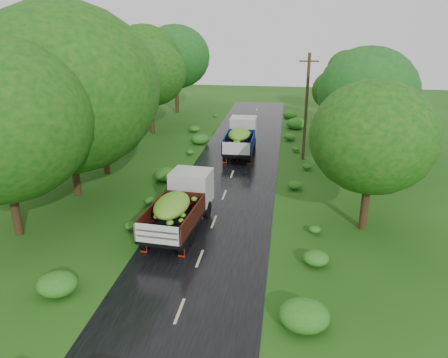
# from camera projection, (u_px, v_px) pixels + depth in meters

# --- Properties ---
(ground) EXTENTS (120.00, 120.00, 0.00)m
(ground) POSITION_uv_depth(u_px,v_px,m) (180.00, 311.00, 17.03)
(ground) COLOR #15420E
(ground) RESTS_ON ground
(road) EXTENTS (6.50, 80.00, 0.02)m
(road) POSITION_uv_depth(u_px,v_px,m) (204.00, 248.00, 21.67)
(road) COLOR black
(road) RESTS_ON ground
(road_lines) EXTENTS (0.12, 69.60, 0.00)m
(road_lines) POSITION_uv_depth(u_px,v_px,m) (207.00, 238.00, 22.59)
(road_lines) COLOR #BFB78C
(road_lines) RESTS_ON road
(truck_near) EXTENTS (2.74, 6.49, 2.66)m
(truck_near) POSITION_uv_depth(u_px,v_px,m) (181.00, 203.00, 23.15)
(truck_near) COLOR black
(truck_near) RESTS_ON ground
(truck_far) EXTENTS (2.29, 6.36, 2.67)m
(truck_far) POSITION_uv_depth(u_px,v_px,m) (241.00, 136.00, 36.26)
(truck_far) COLOR black
(truck_far) RESTS_ON ground
(utility_pole) EXTENTS (1.46, 0.25, 8.32)m
(utility_pole) POSITION_uv_depth(u_px,v_px,m) (306.00, 107.00, 33.75)
(utility_pole) COLOR #382616
(utility_pole) RESTS_ON ground
(trees_left) EXTENTS (6.28, 36.06, 8.93)m
(trees_left) POSITION_uv_depth(u_px,v_px,m) (114.00, 77.00, 34.24)
(trees_left) COLOR black
(trees_left) RESTS_ON ground
(trees_right) EXTENTS (5.42, 31.68, 7.82)m
(trees_right) POSITION_uv_depth(u_px,v_px,m) (357.00, 92.00, 32.73)
(trees_right) COLOR black
(trees_right) RESTS_ON ground
(shrubs) EXTENTS (11.90, 44.00, 0.70)m
(shrubs) POSITION_uv_depth(u_px,v_px,m) (228.00, 179.00, 29.90)
(shrubs) COLOR #196B19
(shrubs) RESTS_ON ground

